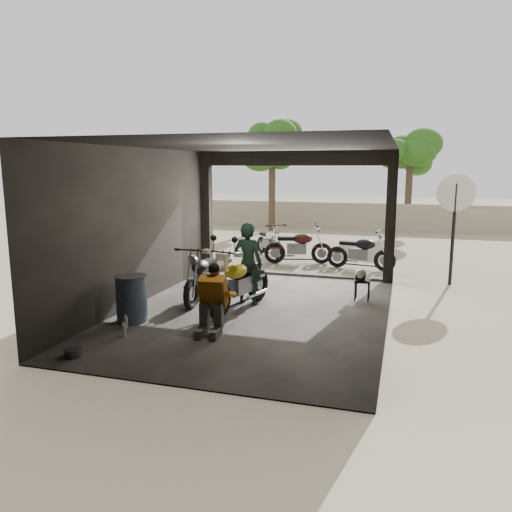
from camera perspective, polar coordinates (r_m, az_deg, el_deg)
The scene contains 16 objects.
ground at distance 9.81m, azimuth -0.05°, elevation -6.51°, with size 80.00×80.00×0.00m, color #7A6D56.
garage at distance 10.04m, azimuth 0.84°, elevation 1.36°, with size 7.00×7.13×3.20m.
boundary_wall at distance 23.26m, azimuth 9.96°, elevation 4.57°, with size 18.00×0.30×1.20m, color gray.
tree_left at distance 22.27m, azimuth 1.87°, elevation 13.19°, with size 2.20×2.20×5.60m.
tree_right at distance 23.01m, azimuth 17.28°, elevation 11.59°, with size 2.20×2.20×5.00m.
main_bike at distance 9.86m, azimuth -1.89°, elevation -2.56°, with size 0.79×1.93×1.29m, color beige, non-canonical shape.
left_bike at distance 10.61m, azimuth -6.13°, elevation -1.95°, with size 0.73×1.77×1.20m, color black, non-canonical shape.
outside_bike_a at distance 15.75m, azimuth 1.56°, elevation 1.84°, with size 0.65×1.58×1.07m, color black, non-canonical shape.
outside_bike_b at distance 14.64m, azimuth 4.87°, elevation 1.39°, with size 0.71×1.74×1.17m, color #39120D, non-canonical shape.
outside_bike_c at distance 14.05m, azimuth 11.89°, elevation 0.76°, with size 0.69×1.68×1.14m, color black, non-canonical shape.
rider at distance 10.17m, azimuth -0.93°, elevation -0.93°, with size 0.62×0.41×1.71m, color black.
mechanic at distance 8.48m, azimuth -5.11°, elevation -5.16°, with size 0.59×0.80×1.16m, color #BA7018, non-canonical shape.
stool at distance 10.81m, azimuth 12.07°, elevation -3.07°, with size 0.33×0.33×0.45m.
helmet at distance 10.76m, azimuth 11.87°, elevation -2.08°, with size 0.25×0.26×0.24m, color silver.
oil_drum at distance 9.41m, azimuth -14.03°, elevation -4.82°, with size 0.56×0.56×0.86m, color #36455C.
sign_post at distance 12.69m, azimuth 21.77°, elevation 4.93°, with size 0.88×0.08×2.65m.
Camera 1 is at (2.71, -9.00, 2.82)m, focal length 35.00 mm.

